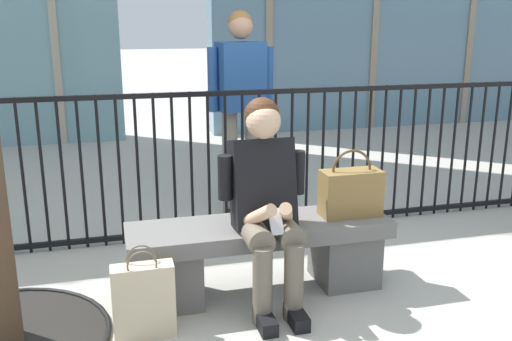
% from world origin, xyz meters
% --- Properties ---
extents(ground_plane, '(60.00, 60.00, 0.00)m').
position_xyz_m(ground_plane, '(0.00, 0.00, 0.00)').
color(ground_plane, '#B2ADA3').
extents(stone_bench, '(1.60, 0.44, 0.45)m').
position_xyz_m(stone_bench, '(0.00, 0.00, 0.27)').
color(stone_bench, slate).
rests_on(stone_bench, ground).
extents(seated_person_with_phone, '(0.52, 0.66, 1.21)m').
position_xyz_m(seated_person_with_phone, '(-0.00, -0.13, 0.65)').
color(seated_person_with_phone, '#6B6051').
rests_on(seated_person_with_phone, ground).
extents(handbag_on_bench, '(0.37, 0.17, 0.42)m').
position_xyz_m(handbag_on_bench, '(0.58, -0.01, 0.60)').
color(handbag_on_bench, olive).
rests_on(handbag_on_bench, stone_bench).
extents(shopping_bag, '(0.32, 0.12, 0.50)m').
position_xyz_m(shopping_bag, '(-0.73, -0.34, 0.21)').
color(shopping_bag, beige).
rests_on(shopping_bag, ground).
extents(bystander_at_railing, '(0.55, 0.29, 1.71)m').
position_xyz_m(bystander_at_railing, '(0.24, 1.47, 1.00)').
color(bystander_at_railing, gray).
rests_on(bystander_at_railing, ground).
extents(plaza_railing, '(8.73, 0.04, 1.13)m').
position_xyz_m(plaza_railing, '(0.00, 1.00, 0.57)').
color(plaza_railing, black).
rests_on(plaza_railing, ground).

